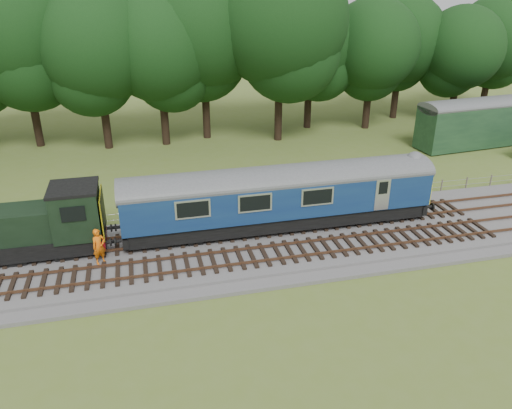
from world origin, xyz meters
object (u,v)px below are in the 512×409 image
object	(u,v)px
shunter_loco	(24,228)
parked_coach	(502,118)
dmu_railcar	(280,193)
worker	(99,246)

from	to	relation	value
shunter_loco	parked_coach	xyz separation A→B (m)	(38.52, 12.37, 0.40)
dmu_railcar	shunter_loco	distance (m)	13.94
shunter_loco	parked_coach	size ratio (longest dim) A/B	0.53
dmu_railcar	worker	world-z (taller)	dmu_railcar
parked_coach	dmu_railcar	bearing A→B (deg)	-158.75
shunter_loco	worker	size ratio (longest dim) A/B	4.58
dmu_railcar	parked_coach	size ratio (longest dim) A/B	1.08
worker	dmu_railcar	bearing A→B (deg)	-21.78
shunter_loco	worker	bearing A→B (deg)	-24.15
dmu_railcar	shunter_loco	world-z (taller)	dmu_railcar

